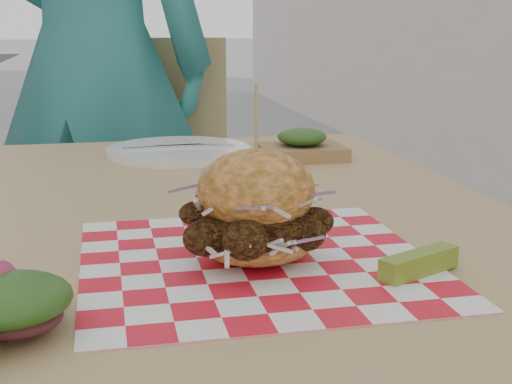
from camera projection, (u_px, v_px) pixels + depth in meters
diner at (92, 60)px, 1.88m from camera, size 0.77×0.65×1.79m
patio_table at (214, 268)px, 0.96m from camera, size 0.80×1.20×0.75m
patio_chair at (163, 186)px, 1.96m from camera, size 0.49×0.50×0.95m
paper_liner at (256, 261)px, 0.75m from camera, size 0.36×0.36×0.00m
sandwich at (256, 213)px, 0.73m from camera, size 0.16×0.16×0.18m
pickle_spear at (419, 263)px, 0.70m from camera, size 0.10×0.06×0.02m
place_setting at (179, 151)px, 1.34m from camera, size 0.27×0.27×0.02m
kraft_tray at (302, 146)px, 1.30m from camera, size 0.15×0.12×0.06m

